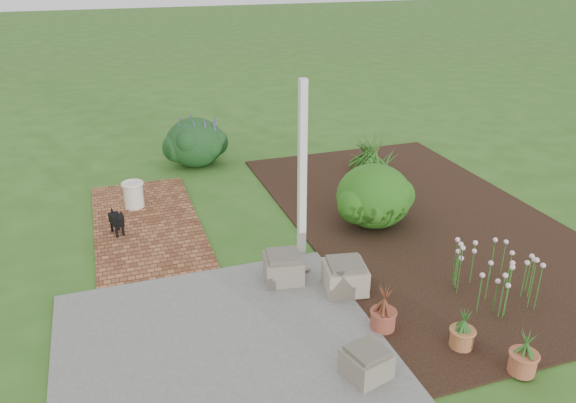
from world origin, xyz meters
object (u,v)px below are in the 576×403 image
object	(u,v)px
stone_trough_near	(366,363)
cream_ceramic_urn	(134,195)
black_dog	(117,220)
evergreen_shrub	(374,194)

from	to	relation	value
stone_trough_near	cream_ceramic_urn	xyz separation A→B (m)	(-1.86, 4.94, 0.08)
black_dog	cream_ceramic_urn	size ratio (longest dim) A/B	1.10
stone_trough_near	cream_ceramic_urn	distance (m)	5.28
black_dog	cream_ceramic_urn	distance (m)	1.01
black_dog	stone_trough_near	bearing A→B (deg)	-76.84
cream_ceramic_urn	evergreen_shrub	xyz separation A→B (m)	(3.50, -1.82, 0.27)
stone_trough_near	cream_ceramic_urn	world-z (taller)	cream_ceramic_urn
stone_trough_near	cream_ceramic_urn	size ratio (longest dim) A/B	0.97
black_dog	evergreen_shrub	size ratio (longest dim) A/B	0.40
black_dog	evergreen_shrub	bearing A→B (deg)	-28.20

